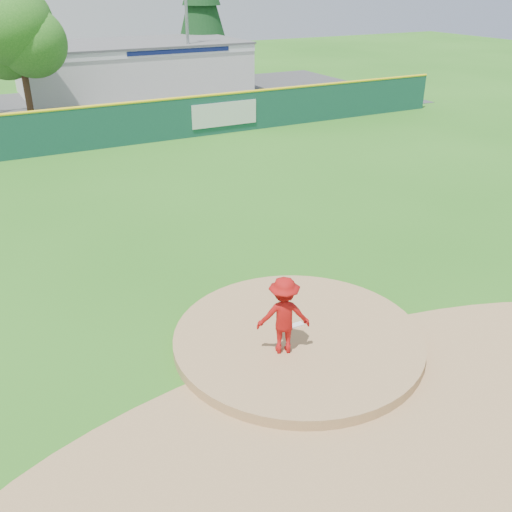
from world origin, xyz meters
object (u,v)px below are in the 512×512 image
van (200,110)px  conifer_tree (201,2)px  pool_building_grp (133,67)px  light_pole_right (186,7)px  deciduous_tree (18,36)px  pitcher (284,316)px

van → conifer_tree: bearing=-9.6°
pool_building_grp → conifer_tree: bearing=29.8°
van → light_pole_right: size_ratio=0.42×
conifer_tree → pool_building_grp: bearing=-150.2°
van → deciduous_tree: 10.13m
pitcher → van: (7.17, 21.68, -0.50)m
light_pole_right → conifer_tree: bearing=60.3°
deciduous_tree → conifer_tree: conifer_tree is taller
van → deciduous_tree: size_ratio=0.57×
pitcher → conifer_tree: (13.60, 36.36, 4.44)m
pitcher → deciduous_tree: size_ratio=0.23×
van → deciduous_tree: (-8.57, 3.68, 3.95)m
conifer_tree → pitcher: bearing=-110.5°
van → light_pole_right: 9.45m
pitcher → van: bearing=-86.0°
light_pole_right → van: bearing=-107.5°
pool_building_grp → pitcher: bearing=-101.5°
pitcher → pool_building_grp: 33.03m
pitcher → light_pole_right: (9.60, 29.36, 4.44)m
light_pole_right → deciduous_tree: bearing=-160.0°
pitcher → conifer_tree: 39.07m
light_pole_right → pool_building_grp: bearing=135.1°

